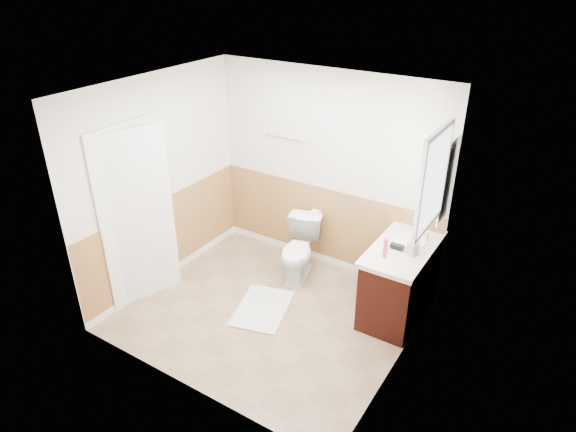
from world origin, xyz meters
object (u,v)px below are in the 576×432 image
Objects in this scene: bath_mat at (262,308)px; soap_dispenser at (413,246)px; vanity_cabinet at (400,282)px; toilet at (299,250)px; lotion_bottle at (385,248)px.

bath_mat is 3.96× the size of soap_dispenser.
vanity_cabinet is at bearing 30.77° from bath_mat.
vanity_cabinet is (1.31, 0.78, 0.39)m from bath_mat.
toilet is at bearing 90.00° from bath_mat.
lotion_bottle is at bearing 21.40° from bath_mat.
lotion_bottle is at bearing -136.80° from soap_dispenser.
soap_dispenser is at bearing 25.46° from bath_mat.
bath_mat is (0.00, -0.80, -0.36)m from toilet.
lotion_bottle is 1.09× the size of soap_dispenser.
soap_dispenser is (1.43, -0.12, 0.58)m from toilet.
bath_mat is 1.57m from vanity_cabinet.
vanity_cabinet is 5.45× the size of soap_dispenser.
lotion_bottle is (-0.10, -0.31, 0.56)m from vanity_cabinet.
lotion_bottle is 0.30m from soap_dispenser.
toilet is 1.38m from lotion_bottle.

